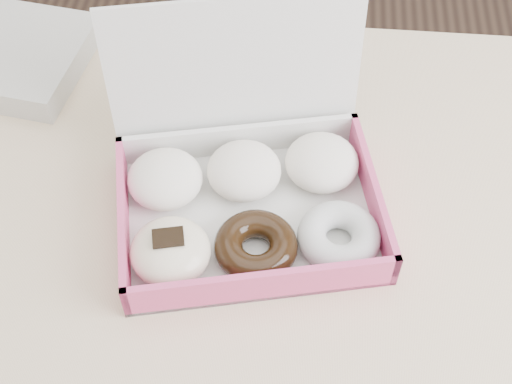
{
  "coord_description": "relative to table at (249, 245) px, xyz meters",
  "views": [
    {
      "loc": [
        0.06,
        -0.56,
        1.52
      ],
      "look_at": [
        0.01,
        -0.02,
        0.82
      ],
      "focal_mm": 50.0,
      "sensor_mm": 36.0,
      "label": 1
    }
  ],
  "objects": [
    {
      "name": "table",
      "position": [
        0.0,
        0.0,
        0.0
      ],
      "size": [
        1.2,
        0.8,
        0.75
      ],
      "color": "#CDAA87",
      "rests_on": "ground"
    },
    {
      "name": "donut_box",
      "position": [
        -0.01,
        0.01,
        0.12
      ],
      "size": [
        0.39,
        0.35,
        0.25
      ],
      "rotation": [
        0.0,
        0.0,
        0.23
      ],
      "color": "silver",
      "rests_on": "table"
    }
  ]
}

